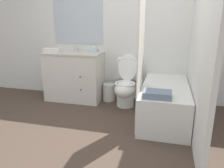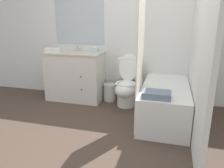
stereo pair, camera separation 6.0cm
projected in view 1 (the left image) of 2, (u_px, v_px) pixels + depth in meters
name	position (u px, v px, depth m)	size (l,w,h in m)	color
ground_plane	(87.00, 140.00, 2.74)	(14.00, 14.00, 0.00)	#47382D
wall_back	(117.00, 31.00, 3.92)	(8.00, 0.06, 2.50)	silver
wall_right	(199.00, 36.00, 2.84)	(0.05, 2.63, 2.50)	silver
vanity_cabinet	(75.00, 76.00, 4.04)	(1.03, 0.58, 0.89)	silver
sink_faucet	(77.00, 49.00, 4.08)	(0.14, 0.12, 0.12)	silver
toilet	(126.00, 84.00, 3.77)	(0.42, 0.68, 0.89)	white
bathtub	(165.00, 102.00, 3.29)	(0.67, 1.45, 0.52)	white
shower_curtain	(140.00, 56.00, 2.83)	(0.01, 0.55, 1.97)	silver
wastebasket	(109.00, 92.00, 4.04)	(0.23, 0.23, 0.32)	silver
tissue_box	(94.00, 50.00, 3.95)	(0.14, 0.12, 0.10)	silver
hand_towel_folded	(51.00, 51.00, 3.84)	(0.24, 0.12, 0.08)	white
bath_towel_folded	(157.00, 94.00, 2.71)	(0.35, 0.24, 0.08)	slate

